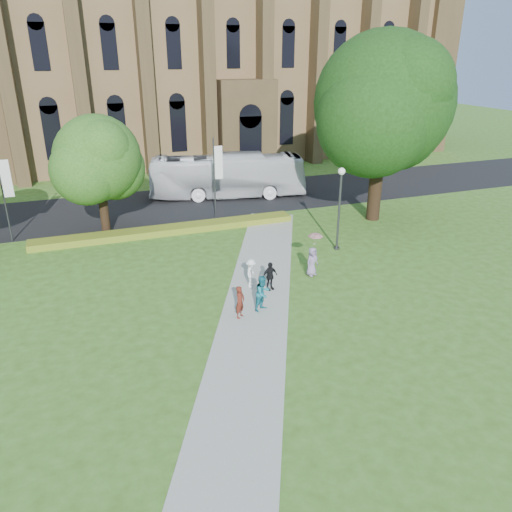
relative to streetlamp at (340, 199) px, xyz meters
name	(u,v)px	position (x,y,z in m)	size (l,w,h in m)	color
ground	(263,317)	(-7.50, -6.50, -3.30)	(160.00, 160.00, 0.00)	#3D5C1B
road	(176,204)	(-7.50, 13.50, -3.29)	(160.00, 10.00, 0.02)	black
footpath	(256,307)	(-7.50, -5.50, -3.28)	(3.20, 30.00, 0.04)	#B2B2A8
flower_hedge	(168,230)	(-9.50, 6.70, -3.07)	(18.00, 1.40, 0.45)	#AA8D22
cathedral	(221,38)	(2.50, 33.23, 9.69)	(52.60, 18.25, 28.00)	brown
streetlamp	(340,199)	(0.00, 0.00, 0.00)	(0.44, 0.44, 5.24)	#38383D
large_tree	(383,103)	(5.50, 4.50, 5.07)	(9.60, 9.60, 13.20)	#332114
street_tree_1	(98,158)	(-13.50, 8.00, 1.93)	(5.60, 5.60, 8.05)	#332114
banner_pole_0	(216,174)	(-5.39, 8.70, 0.09)	(0.70, 0.10, 6.00)	#38383D
banner_pole_1	(5,191)	(-19.39, 8.70, 0.09)	(0.70, 0.10, 6.00)	#38383D
tour_coach	(227,176)	(-2.89, 14.06, -1.45)	(3.07, 13.11, 3.65)	white
pedestrian_0	(240,302)	(-8.57, -6.22, -2.46)	(0.58, 0.38, 1.60)	#5F2115
pedestrian_1	(263,293)	(-7.31, -5.91, -2.36)	(0.87, 0.68, 1.78)	#1A7384
pedestrian_2	(251,273)	(-6.97, -3.30, -2.46)	(1.02, 0.59, 1.58)	white
pedestrian_3	(270,276)	(-6.17, -3.97, -2.48)	(0.91, 0.38, 1.55)	black
pedestrian_4	(312,261)	(-3.29, -3.09, -2.43)	(0.81, 0.53, 1.65)	gray
parasol	(315,241)	(-3.11, -2.99, -1.25)	(0.80, 0.80, 0.71)	#ECA6BB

